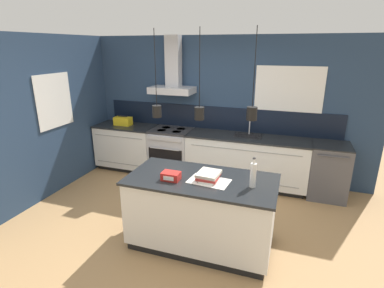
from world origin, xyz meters
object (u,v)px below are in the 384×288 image
(book_stack, at_px, (209,176))
(yellow_toolbox, at_px, (123,121))
(oven_range, at_px, (172,152))
(bottle_on_island, at_px, (253,175))
(dishwasher, at_px, (328,171))
(red_supply_box, at_px, (171,176))

(book_stack, xyz_separation_m, yellow_toolbox, (-2.32, 1.92, 0.03))
(oven_range, xyz_separation_m, bottle_on_island, (1.80, -1.94, 0.60))
(yellow_toolbox, bearing_deg, dishwasher, -0.00)
(dishwasher, relative_size, book_stack, 2.92)
(red_supply_box, distance_m, yellow_toolbox, 2.81)
(dishwasher, height_order, yellow_toolbox, yellow_toolbox)
(oven_range, height_order, bottle_on_island, bottle_on_island)
(bottle_on_island, height_order, red_supply_box, bottle_on_island)
(oven_range, bearing_deg, yellow_toolbox, 179.76)
(dishwasher, height_order, book_stack, book_stack)
(oven_range, distance_m, red_supply_box, 2.29)
(bottle_on_island, distance_m, book_stack, 0.52)
(dishwasher, height_order, red_supply_box, red_supply_box)
(bottle_on_island, xyz_separation_m, book_stack, (-0.52, 0.02, -0.10))
(yellow_toolbox, bearing_deg, oven_range, -0.24)
(bottle_on_island, distance_m, yellow_toolbox, 3.44)
(bottle_on_island, distance_m, red_supply_box, 0.95)
(red_supply_box, bearing_deg, dishwasher, 46.97)
(oven_range, bearing_deg, dishwasher, 0.09)
(dishwasher, bearing_deg, book_stack, -128.16)
(bottle_on_island, bearing_deg, book_stack, 177.60)
(bottle_on_island, height_order, book_stack, bottle_on_island)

